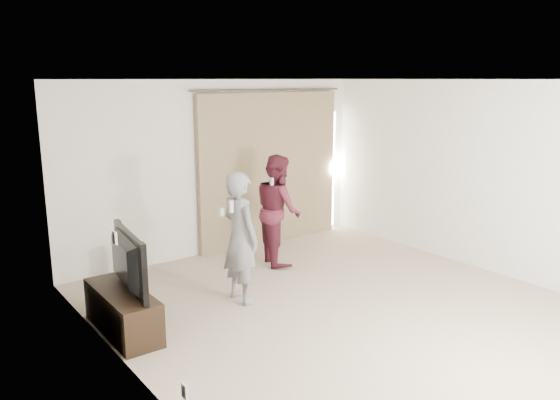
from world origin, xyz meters
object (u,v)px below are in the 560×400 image
Objects in this scene: tv_console at (123,311)px; person_woman at (278,209)px; tv at (119,262)px; person_man at (240,237)px.

person_woman reaches higher than tv_console.
tv is (0.00, 0.00, 0.55)m from tv_console.
person_man is at bearing -83.74° from tv.
tv_console is at bearing 178.72° from person_man.
person_woman is at bearing 35.72° from person_man.
person_woman is (1.19, 0.85, 0.00)m from person_man.
tv is at bearing 0.00° from tv_console.
person_man is 1.00× the size of person_woman.
tv_console is at bearing -162.70° from person_woman.
tv_console is 2.82m from person_woman.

